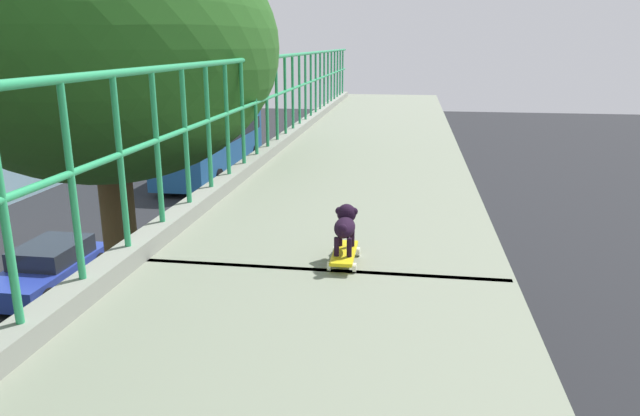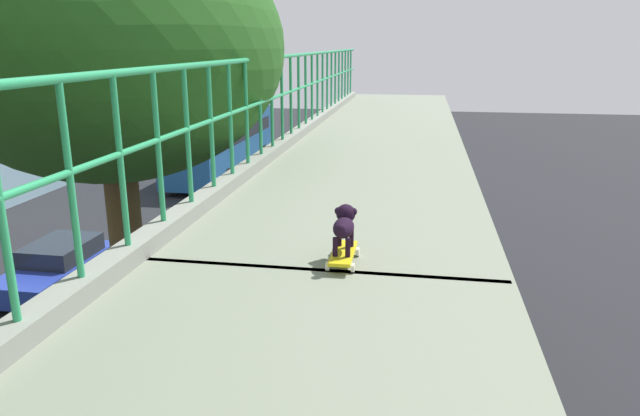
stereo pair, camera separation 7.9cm
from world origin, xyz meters
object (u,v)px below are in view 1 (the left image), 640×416
at_px(car_yellow_cab_fifth, 122,307).
at_px(city_bus, 213,141).
at_px(toy_skateboard, 344,254).
at_px(small_dog, 345,224).
at_px(car_blue_sixth, 49,268).

xyz_separation_m(car_yellow_cab_fifth, city_bus, (-3.67, 17.76, 1.10)).
xyz_separation_m(city_bus, toy_skateboard, (9.95, -25.95, 3.59)).
relative_size(city_bus, toy_skateboard, 21.85).
bearing_deg(car_yellow_cab_fifth, toy_skateboard, -52.53).
height_order(toy_skateboard, small_dog, small_dog).
bearing_deg(toy_skateboard, city_bus, 110.98).
bearing_deg(car_yellow_cab_fifth, small_dog, -52.37).
height_order(car_yellow_cab_fifth, small_dog, small_dog).
xyz_separation_m(car_blue_sixth, city_bus, (-0.28, 15.48, 1.19)).
bearing_deg(car_yellow_cab_fifth, city_bus, 101.68).
bearing_deg(city_bus, car_yellow_cab_fifth, -78.32).
xyz_separation_m(car_yellow_cab_fifth, small_dog, (6.28, -8.14, 4.90)).
relative_size(toy_skateboard, small_dog, 1.23).
relative_size(car_yellow_cab_fifth, toy_skateboard, 8.44).
bearing_deg(car_blue_sixth, small_dog, -47.16).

